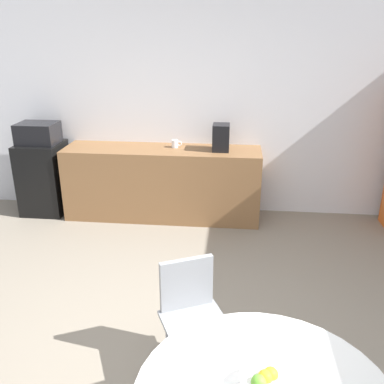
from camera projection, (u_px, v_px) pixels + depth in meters
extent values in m
plane|color=gray|center=(171.00, 371.00, 3.02)|extent=(6.00, 6.00, 0.00)
cube|color=silver|center=(205.00, 112.00, 5.34)|extent=(6.00, 0.10, 2.60)
cube|color=brown|center=(163.00, 183.00, 5.37)|extent=(2.44, 0.60, 0.90)
cube|color=black|center=(44.00, 178.00, 5.51)|extent=(0.54, 0.54, 0.93)
cube|color=black|center=(38.00, 133.00, 5.30)|extent=(0.48, 0.38, 0.26)
cylinder|color=silver|center=(226.00, 361.00, 2.82)|extent=(0.02, 0.02, 0.42)
cylinder|color=silver|center=(181.00, 373.00, 2.72)|extent=(0.02, 0.02, 0.42)
cylinder|color=silver|center=(209.00, 331.00, 3.10)|extent=(0.02, 0.02, 0.42)
cylinder|color=silver|center=(167.00, 341.00, 3.00)|extent=(0.02, 0.02, 0.42)
cube|color=gray|center=(196.00, 324.00, 2.83)|extent=(0.56, 0.56, 0.03)
cube|color=gray|center=(187.00, 283.00, 2.92)|extent=(0.36, 0.20, 0.38)
cylinder|color=silver|center=(262.00, 384.00, 1.92)|extent=(0.21, 0.21, 0.07)
sphere|color=#66B233|center=(259.00, 382.00, 1.89)|extent=(0.07, 0.07, 0.07)
sphere|color=yellow|center=(265.00, 377.00, 1.91)|extent=(0.07, 0.07, 0.07)
sphere|color=yellow|center=(271.00, 374.00, 1.93)|extent=(0.07, 0.07, 0.07)
cylinder|color=white|center=(175.00, 144.00, 5.24)|extent=(0.08, 0.08, 0.09)
torus|color=white|center=(179.00, 143.00, 5.24)|extent=(0.06, 0.01, 0.06)
cube|color=black|center=(221.00, 137.00, 5.08)|extent=(0.20, 0.24, 0.32)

